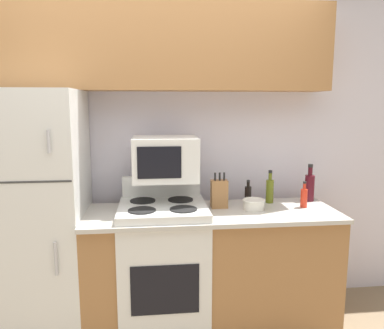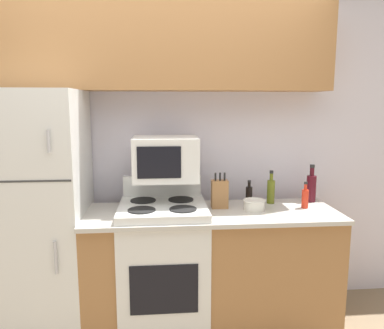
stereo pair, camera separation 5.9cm
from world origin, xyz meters
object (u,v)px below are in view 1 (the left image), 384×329
Objects in this scene: knife_block at (219,194)px; stove at (163,266)px; bottle_soy_sauce at (248,194)px; bottle_wine_red at (310,187)px; bottle_olive_oil at (270,190)px; refrigerator at (34,216)px; bottle_hot_sauce at (304,197)px; microwave at (165,159)px; bowl at (254,204)px.

stove is at bearing -169.10° from knife_block.
bottle_wine_red is at bearing -1.11° from bottle_soy_sauce.
stove is at bearing -168.06° from bottle_olive_oil.
refrigerator reaches higher than bottle_wine_red.
refrigerator is 1.99m from bottle_hot_sauce.
microwave is 1.74× the size of knife_block.
refrigerator reaches higher than bottle_hot_sauce.
stove is at bearing -178.86° from bottle_hot_sauce.
bottle_wine_red is at bearing 3.32° from bottle_olive_oil.
bottle_hot_sauce is 1.11× the size of bottle_soy_sauce.
refrigerator is 1.59m from bowl.
bottle_olive_oil is at bearing 45.02° from bowl.
knife_block reaches higher than bowl.
bottle_hot_sauce is at bearing -36.51° from bottle_olive_oil.
stove is 6.76× the size of bowl.
bottle_hot_sauce is at bearing -26.21° from bottle_soy_sauce.
bottle_olive_oil is (0.85, 0.18, 0.51)m from stove.
microwave reaches higher than stove.
bottle_hot_sauce is 0.43m from bottle_soy_sauce.
stove is 2.38× the size of microwave.
bottle_soy_sauce is at bearing 5.07° from refrigerator.
bottle_olive_oil reaches higher than stove.
bottle_olive_oil is (0.82, 0.08, -0.28)m from microwave.
stove is 1.17m from bottle_hot_sauce.
bottle_wine_red is at bearing 56.21° from bottle_hot_sauce.
refrigerator is 1.02m from microwave.
knife_block is at bearing -171.23° from bottle_wine_red.
bowl is (0.65, -0.10, -0.34)m from microwave.
knife_block is 0.77m from bottle_wine_red.
stove is 4.30× the size of bottle_olive_oil.
refrigerator reaches higher than bowl.
bottle_olive_oil is at bearing 5.60° from microwave.
stove is 4.14× the size of knife_block.
refrigerator is 1.00m from stove.
bowl is 0.83× the size of bottle_hot_sauce.
bottle_olive_oil is (-0.22, 0.16, 0.02)m from bottle_hot_sauce.
refrigerator is at bearing -176.35° from bottle_olive_oil.
knife_block is 1.63× the size of bowl.
bottle_hot_sauce is (0.64, -0.06, -0.03)m from knife_block.
bottle_olive_oil is at bearing 143.49° from bottle_hot_sauce.
knife_block is 0.64m from bottle_hot_sauce.
microwave is 1.81× the size of bottle_olive_oil.
microwave is 2.35× the size of bottle_hot_sauce.
refrigerator reaches higher than knife_block.
microwave reaches higher than bottle_wine_red.
bottle_olive_oil is at bearing 3.65° from refrigerator.
bowl is 0.55× the size of bottle_wine_red.
refrigerator is 9.86× the size of bottle_soy_sauce.
microwave reaches higher than bottle_soy_sauce.
bottle_olive_oil reaches higher than bottle_soy_sauce.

